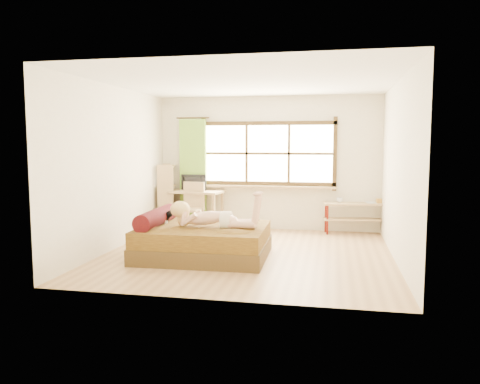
% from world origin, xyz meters
% --- Properties ---
extents(floor, '(4.50, 4.50, 0.00)m').
position_xyz_m(floor, '(0.00, 0.00, 0.00)').
color(floor, '#9E754C').
rests_on(floor, ground).
extents(ceiling, '(4.50, 4.50, 0.00)m').
position_xyz_m(ceiling, '(0.00, 0.00, 2.70)').
color(ceiling, white).
rests_on(ceiling, wall_back).
extents(wall_back, '(4.50, 0.00, 4.50)m').
position_xyz_m(wall_back, '(0.00, 2.25, 1.35)').
color(wall_back, silver).
rests_on(wall_back, floor).
extents(wall_front, '(4.50, 0.00, 4.50)m').
position_xyz_m(wall_front, '(0.00, -2.25, 1.35)').
color(wall_front, silver).
rests_on(wall_front, floor).
extents(wall_left, '(0.00, 4.50, 4.50)m').
position_xyz_m(wall_left, '(-2.25, 0.00, 1.35)').
color(wall_left, silver).
rests_on(wall_left, floor).
extents(wall_right, '(0.00, 4.50, 4.50)m').
position_xyz_m(wall_right, '(2.25, 0.00, 1.35)').
color(wall_right, silver).
rests_on(wall_right, floor).
extents(window, '(2.80, 0.16, 1.46)m').
position_xyz_m(window, '(0.00, 2.22, 1.51)').
color(window, '#FFEDBF').
rests_on(window, wall_back).
extents(curtain, '(0.55, 0.10, 2.20)m').
position_xyz_m(curtain, '(-1.55, 2.13, 1.15)').
color(curtain, olive).
rests_on(curtain, wall_back).
extents(bed, '(1.98, 1.60, 0.74)m').
position_xyz_m(bed, '(-0.68, -0.35, 0.26)').
color(bed, '#352610').
rests_on(bed, floor).
extents(woman, '(1.37, 0.42, 0.58)m').
position_xyz_m(woman, '(-0.48, -0.39, 0.78)').
color(woman, '#DBA68D').
rests_on(woman, bed).
extents(kitten, '(0.29, 0.12, 0.23)m').
position_xyz_m(kitten, '(-1.35, -0.24, 0.60)').
color(kitten, black).
rests_on(kitten, bed).
extents(desk, '(1.33, 0.75, 0.79)m').
position_xyz_m(desk, '(-1.53, 1.95, 0.69)').
color(desk, tan).
rests_on(desk, floor).
extents(monitor, '(0.57, 0.15, 0.32)m').
position_xyz_m(monitor, '(-1.53, 2.00, 0.95)').
color(monitor, black).
rests_on(monitor, desk).
extents(chair, '(0.50, 0.50, 0.99)m').
position_xyz_m(chair, '(-1.42, 1.59, 0.55)').
color(chair, tan).
rests_on(chair, floor).
extents(pipe_shelf, '(1.25, 0.50, 0.69)m').
position_xyz_m(pipe_shelf, '(1.76, 2.07, 0.44)').
color(pipe_shelf, tan).
rests_on(pipe_shelf, floor).
extents(cup, '(0.14, 0.14, 0.10)m').
position_xyz_m(cup, '(1.45, 2.07, 0.65)').
color(cup, gray).
rests_on(cup, pipe_shelf).
extents(book, '(0.22, 0.27, 0.02)m').
position_xyz_m(book, '(1.95, 2.07, 0.62)').
color(book, gray).
rests_on(book, pipe_shelf).
extents(bookshelf, '(0.45, 0.63, 1.32)m').
position_xyz_m(bookshelf, '(-2.08, 1.99, 0.67)').
color(bookshelf, tan).
rests_on(bookshelf, floor).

